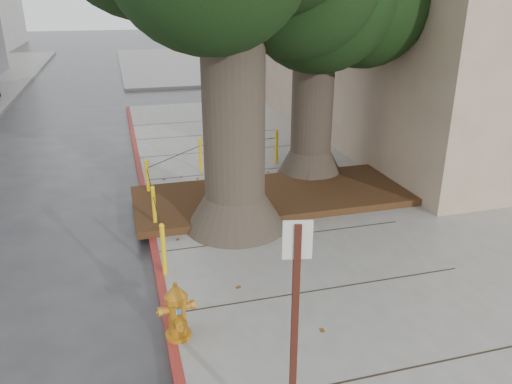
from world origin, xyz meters
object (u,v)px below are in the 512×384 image
at_px(signpost, 294,332).
at_px(car_silver, 275,81).
at_px(car_red, 320,77).
at_px(fire_hydrant, 177,311).

xyz_separation_m(signpost, car_silver, (6.20, 20.05, -1.02)).
bearing_deg(car_silver, car_red, -84.65).
distance_m(signpost, car_silver, 21.01).
bearing_deg(signpost, car_silver, 84.91).
bearing_deg(signpost, car_red, 78.98).
bearing_deg(car_silver, signpost, 156.09).
xyz_separation_m(fire_hydrant, car_silver, (7.08, 17.86, 0.06)).
height_order(signpost, car_silver, signpost).
distance_m(signpost, car_red, 22.42).
height_order(fire_hydrant, car_silver, car_silver).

